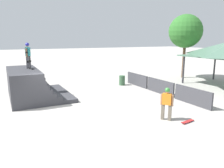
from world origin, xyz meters
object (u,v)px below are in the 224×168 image
at_px(skater_on_deck, 28,54).
at_px(bystander_walking, 167,101).
at_px(skateboard_on_ground, 187,121).
at_px(tree_beside_pavilion, 186,31).
at_px(trash_bin, 122,80).
at_px(skateboard_on_deck, 31,68).

xyz_separation_m(skater_on_deck, bystander_walking, (8.09, 5.50, -2.06)).
bearing_deg(skater_on_deck, skateboard_on_ground, 58.10).
relative_size(tree_beside_pavilion, trash_bin, 7.66).
height_order(skateboard_on_ground, tree_beside_pavilion, tree_beside_pavilion).
height_order(tree_beside_pavilion, trash_bin, tree_beside_pavilion).
height_order(bystander_walking, trash_bin, bystander_walking).
bearing_deg(skateboard_on_ground, skateboard_on_deck, -62.88).
xyz_separation_m(bystander_walking, tree_beside_pavilion, (-8.87, 9.91, 3.81)).
distance_m(skater_on_deck, trash_bin, 8.17).
xyz_separation_m(skateboard_on_deck, trash_bin, (-0.89, 7.67, -1.66)).
bearing_deg(skateboard_on_ground, trash_bin, -108.69).
relative_size(skateboard_on_ground, tree_beside_pavilion, 0.13).
bearing_deg(skater_on_deck, skateboard_on_deck, 30.06).
height_order(skateboard_on_deck, tree_beside_pavilion, tree_beside_pavilion).
xyz_separation_m(bystander_walking, trash_bin, (-8.45, 2.23, -0.56)).
xyz_separation_m(bystander_walking, skateboard_on_ground, (0.78, 0.68, -0.93)).
bearing_deg(tree_beside_pavilion, trash_bin, -86.84).
xyz_separation_m(skater_on_deck, skateboard_on_ground, (8.87, 6.19, -2.99)).
height_order(skater_on_deck, trash_bin, skater_on_deck).
bearing_deg(skateboard_on_deck, skater_on_deck, 173.84).
distance_m(skateboard_on_deck, bystander_walking, 9.38).
relative_size(skater_on_deck, skateboard_on_deck, 2.05).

